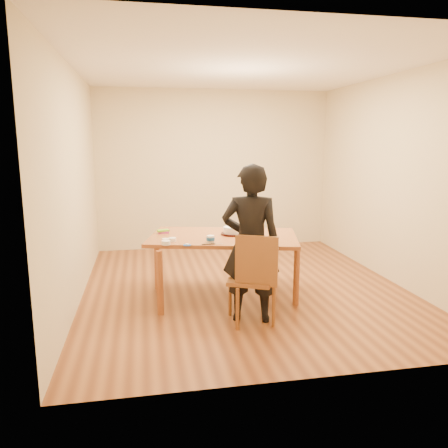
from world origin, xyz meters
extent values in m
cube|color=brown|center=(0.00, 0.00, 0.00)|extent=(4.00, 4.50, 0.00)
cube|color=silver|center=(0.00, 0.00, 2.70)|extent=(4.00, 4.50, 0.00)
cube|color=#C6B789|center=(0.00, 2.25, 1.35)|extent=(4.00, 0.00, 2.70)
cube|color=#C6B789|center=(-2.00, 0.00, 1.35)|extent=(0.00, 4.50, 2.70)
cube|color=#C6B789|center=(2.00, 0.00, 1.35)|extent=(0.00, 4.50, 2.70)
cube|color=brown|center=(-0.32, -0.30, 0.73)|extent=(1.90, 1.40, 0.04)
cube|color=brown|center=(-0.17, -1.07, 0.45)|extent=(0.57, 0.57, 0.04)
cylinder|color=#AF0B10|center=(-0.21, -0.26, 0.76)|extent=(0.26, 0.26, 0.02)
cylinder|color=white|center=(-0.21, -0.26, 0.80)|extent=(0.20, 0.20, 0.06)
ellipsoid|color=white|center=(-0.21, -0.26, 0.85)|extent=(0.20, 0.20, 0.03)
cylinder|color=white|center=(-0.52, -0.60, 0.79)|extent=(0.08, 0.08, 0.07)
cylinder|color=#1847A2|center=(-0.79, -0.71, 0.75)|extent=(0.09, 0.09, 0.01)
ellipsoid|color=white|center=(-0.79, -0.71, 0.77)|extent=(0.04, 0.04, 0.02)
cylinder|color=white|center=(-1.01, -0.63, 0.77)|extent=(0.09, 0.09, 0.04)
cylinder|color=white|center=(-0.93, -0.49, 0.77)|extent=(0.09, 0.09, 0.04)
cylinder|color=white|center=(-1.01, -0.51, 0.77)|extent=(0.08, 0.08, 0.04)
cube|color=#F0387B|center=(-1.00, -0.03, 0.76)|extent=(0.13, 0.07, 0.02)
cube|color=#1B9521|center=(-1.01, -0.02, 0.78)|extent=(0.15, 0.10, 0.02)
cube|color=black|center=(-0.56, -0.71, 0.76)|extent=(0.15, 0.01, 0.01)
imported|color=black|center=(-0.17, -1.03, 0.82)|extent=(0.68, 0.54, 1.63)
camera|label=1|loc=(-1.24, -5.23, 1.85)|focal=35.00mm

